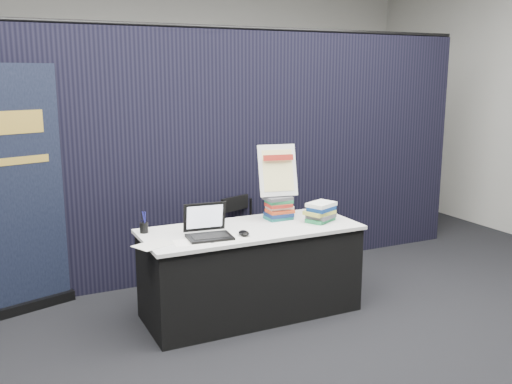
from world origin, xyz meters
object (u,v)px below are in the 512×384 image
(display_table, at_px, (251,271))
(pullup_banner, at_px, (15,206))
(stacking_chair, at_px, (241,235))
(laptop, at_px, (207,230))
(book_stack_tall, at_px, (279,208))
(info_sign, at_px, (278,171))
(book_stack_short, at_px, (321,212))

(display_table, distance_m, pullup_banner, 2.02)
(pullup_banner, xyz_separation_m, stacking_chair, (2.00, -0.08, -0.47))
(laptop, height_order, book_stack_tall, laptop)
(stacking_chair, bearing_deg, info_sign, -102.88)
(laptop, height_order, info_sign, info_sign)
(display_table, relative_size, stacking_chair, 2.24)
(info_sign, height_order, stacking_chair, info_sign)
(book_stack_tall, bearing_deg, display_table, -156.22)
(pullup_banner, bearing_deg, info_sign, -35.65)
(laptop, xyz_separation_m, info_sign, (0.76, 0.29, 0.36))
(pullup_banner, bearing_deg, laptop, -53.95)
(display_table, distance_m, laptop, 0.61)
(book_stack_short, xyz_separation_m, pullup_banner, (-2.36, 0.95, 0.09))
(book_stack_tall, bearing_deg, info_sign, 90.00)
(info_sign, bearing_deg, book_stack_tall, -79.90)
(book_stack_short, bearing_deg, book_stack_tall, 139.49)
(laptop, distance_m, info_sign, 0.89)
(laptop, bearing_deg, pullup_banner, 149.19)
(book_stack_tall, relative_size, info_sign, 0.46)
(stacking_chair, bearing_deg, display_table, -129.11)
(book_stack_tall, bearing_deg, book_stack_short, -40.51)
(display_table, bearing_deg, book_stack_tall, 23.78)
(laptop, height_order, pullup_banner, pullup_banner)
(book_stack_short, relative_size, pullup_banner, 0.14)
(info_sign, bearing_deg, book_stack_short, -33.87)
(book_stack_tall, distance_m, pullup_banner, 2.20)
(laptop, bearing_deg, stacking_chair, 58.52)
(book_stack_tall, relative_size, pullup_banner, 0.10)
(book_stack_tall, xyz_separation_m, stacking_chair, (-0.08, 0.63, -0.40))
(laptop, relative_size, book_stack_tall, 1.69)
(display_table, relative_size, laptop, 5.00)
(stacking_chair, bearing_deg, book_stack_tall, -103.26)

